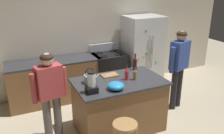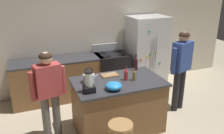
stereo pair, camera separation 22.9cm
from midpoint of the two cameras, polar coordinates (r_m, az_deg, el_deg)
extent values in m
plane|color=beige|center=(4.57, 0.15, -14.27)|extent=(14.00, 14.00, 0.00)
cube|color=beige|center=(5.73, -8.15, 7.55)|extent=(8.00, 0.10, 2.70)
cube|color=brown|center=(4.32, 0.15, -9.31)|extent=(1.49, 0.89, 0.91)
cube|color=#333338|center=(4.11, 0.16, -3.55)|extent=(1.55, 0.95, 0.04)
cube|color=brown|center=(5.46, -14.50, -3.46)|extent=(2.00, 0.64, 0.91)
cube|color=#333338|center=(5.29, -14.94, 1.25)|extent=(2.00, 0.64, 0.04)
cube|color=silver|center=(5.99, 6.26, 3.61)|extent=(0.90, 0.70, 1.77)
cylinder|color=#B7BABF|center=(5.65, 7.86, 3.44)|extent=(0.02, 0.02, 0.80)
cylinder|color=#B7BABF|center=(5.69, 8.54, 3.54)|extent=(0.02, 0.02, 0.80)
cube|color=yellow|center=(5.70, 8.29, 3.44)|extent=(0.05, 0.01, 0.05)
cube|color=#3FB259|center=(5.47, 6.92, 8.50)|extent=(0.05, 0.01, 0.05)
cube|color=#3FB259|center=(5.86, 9.36, 1.06)|extent=(0.05, 0.01, 0.05)
cube|color=#3FB259|center=(5.63, 7.06, 3.08)|extent=(0.05, 0.01, 0.05)
cube|color=yellow|center=(5.61, 6.47, 2.48)|extent=(0.05, 0.01, 0.05)
cube|color=orange|center=(5.55, 5.02, 1.80)|extent=(0.05, 0.01, 0.05)
cube|color=black|center=(5.75, -1.91, -1.35)|extent=(0.76, 0.64, 0.95)
cube|color=black|center=(5.49, -0.58, -2.95)|extent=(0.60, 0.01, 0.24)
cube|color=#B7BABF|center=(5.83, -3.09, 4.77)|extent=(0.76, 0.06, 0.18)
cylinder|color=black|center=(5.39, -3.11, 2.57)|extent=(0.18, 0.18, 0.01)
cylinder|color=black|center=(5.53, 0.36, 3.04)|extent=(0.18, 0.18, 0.01)
cylinder|color=black|center=(5.66, -4.24, 3.40)|extent=(0.18, 0.18, 0.01)
cylinder|color=black|center=(5.79, -0.90, 3.84)|extent=(0.18, 0.18, 0.01)
cylinder|color=#66605B|center=(4.16, -16.70, -12.25)|extent=(0.15, 0.15, 0.82)
cylinder|color=#66605B|center=(4.21, -14.37, -11.60)|extent=(0.15, 0.15, 0.82)
cube|color=#B23F3F|center=(3.88, -16.45, -3.40)|extent=(0.44, 0.29, 0.53)
cylinder|color=#B23F3F|center=(3.83, -19.88, -4.91)|extent=(0.11, 0.11, 0.48)
cylinder|color=#B23F3F|center=(3.97, -13.02, -3.26)|extent=(0.11, 0.11, 0.48)
sphere|color=#D8AD8C|center=(3.75, -17.00, 1.72)|extent=(0.24, 0.24, 0.20)
ellipsoid|color=#332319|center=(3.74, -17.05, 2.23)|extent=(0.25, 0.25, 0.12)
cylinder|color=#26262B|center=(5.24, 14.45, -4.64)|extent=(0.16, 0.16, 0.88)
cylinder|color=#26262B|center=(5.10, 13.33, -5.24)|extent=(0.16, 0.16, 0.88)
cube|color=#334C99|center=(4.91, 14.61, 2.79)|extent=(0.45, 0.33, 0.58)
cylinder|color=#334C99|center=(5.13, 16.09, 2.80)|extent=(0.11, 0.11, 0.52)
cylinder|color=#334C99|center=(4.73, 12.89, 1.62)|extent=(0.11, 0.11, 0.52)
sphere|color=tan|center=(4.82, 15.01, 7.19)|extent=(0.25, 0.25, 0.20)
ellipsoid|color=#332319|center=(4.81, 15.05, 7.60)|extent=(0.26, 0.26, 0.12)
cylinder|color=#B7844C|center=(3.49, 1.22, -13.69)|extent=(0.36, 0.36, 0.04)
cube|color=black|center=(3.69, -6.66, -5.37)|extent=(0.17, 0.17, 0.10)
cylinder|color=silver|center=(3.63, -6.76, -3.11)|extent=(0.12, 0.12, 0.22)
cylinder|color=black|center=(3.58, -6.84, -1.33)|extent=(0.12, 0.12, 0.02)
cylinder|color=red|center=(4.12, 1.95, -1.96)|extent=(0.07, 0.07, 0.17)
cylinder|color=red|center=(4.07, 1.97, -0.40)|extent=(0.03, 0.03, 0.07)
cylinder|color=black|center=(4.06, 1.97, 0.18)|extent=(0.03, 0.03, 0.02)
cylinder|color=olive|center=(4.12, 3.90, -2.06)|extent=(0.06, 0.06, 0.15)
cylinder|color=olive|center=(4.08, 3.94, -0.63)|extent=(0.02, 0.02, 0.07)
cylinder|color=black|center=(4.07, 3.95, -0.09)|extent=(0.03, 0.03, 0.02)
cylinder|color=#471923|center=(4.59, 4.08, 0.64)|extent=(0.08, 0.08, 0.21)
cylinder|color=#471923|center=(4.54, 4.12, 2.43)|extent=(0.03, 0.03, 0.09)
cylinder|color=black|center=(4.52, 4.14, 3.07)|extent=(0.03, 0.03, 0.02)
ellipsoid|color=#268CD8|center=(3.76, -0.81, -4.56)|extent=(0.27, 0.27, 0.12)
cylinder|color=#B7BABF|center=(4.03, -6.93, -2.86)|extent=(0.20, 0.20, 0.14)
sphere|color=black|center=(3.99, -6.98, -1.73)|extent=(0.03, 0.03, 0.03)
cylinder|color=#B7BABF|center=(4.05, -5.20, -2.29)|extent=(0.09, 0.03, 0.08)
torus|color=black|center=(3.98, -7.01, -1.27)|extent=(0.16, 0.02, 0.16)
cube|color=#9E6B3D|center=(4.32, -2.08, -1.96)|extent=(0.30, 0.20, 0.02)
cube|color=#B7BABF|center=(4.32, -1.84, -1.75)|extent=(0.22, 0.08, 0.01)
camera|label=1|loc=(0.11, -91.52, -0.56)|focal=38.24mm
camera|label=2|loc=(0.11, 88.48, 0.56)|focal=38.24mm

